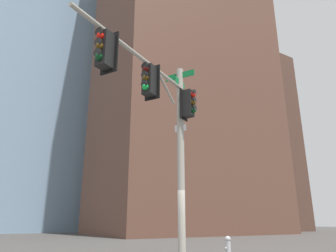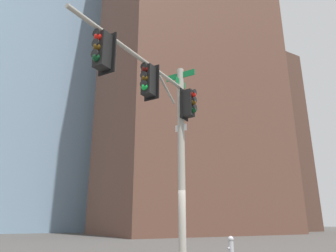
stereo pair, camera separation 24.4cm
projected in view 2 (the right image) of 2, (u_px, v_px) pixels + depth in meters
signal_pole_assembly at (164, 115)px, 10.18m from camera, size 5.19×3.18×7.05m
fire_hydrant at (231, 245)px, 13.84m from camera, size 0.34×0.26×0.87m
building_brick_nearside at (191, 34)px, 48.53m from camera, size 24.50×15.03×59.18m
building_brick_midblock at (239, 142)px, 60.40m from camera, size 16.87×19.58×32.78m
building_glass_tower at (35, 40)px, 67.16m from camera, size 27.47×33.56×78.50m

